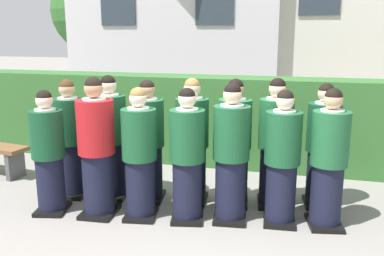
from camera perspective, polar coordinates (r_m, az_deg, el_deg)
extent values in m
plane|color=gray|center=(5.13, -0.80, -12.18)|extent=(60.00, 60.00, 0.00)
cylinder|color=black|center=(5.46, -18.77, -7.33)|extent=(0.34, 0.34, 0.70)
cube|color=black|center=(5.58, -18.52, -10.47)|extent=(0.43, 0.50, 0.05)
cylinder|color=#144728|center=(5.28, -19.26, -0.79)|extent=(0.40, 0.40, 0.58)
cylinder|color=white|center=(5.23, -19.50, 2.35)|extent=(0.25, 0.25, 0.03)
cube|color=navy|center=(5.43, -18.62, 0.87)|extent=(0.04, 0.02, 0.25)
sphere|color=beige|center=(5.21, -19.59, 3.58)|extent=(0.20, 0.20, 0.20)
sphere|color=black|center=(5.20, -19.62, 3.96)|extent=(0.18, 0.18, 0.18)
cylinder|color=black|center=(5.21, -12.68, -7.47)|extent=(0.37, 0.37, 0.78)
cube|color=black|center=(5.35, -12.49, -11.13)|extent=(0.42, 0.51, 0.05)
cylinder|color=#AD191E|center=(5.01, -13.08, 0.15)|extent=(0.44, 0.44, 0.64)
cylinder|color=white|center=(4.96, -13.27, 3.83)|extent=(0.27, 0.27, 0.03)
cube|color=#236038|center=(5.18, -12.22, 2.04)|extent=(0.04, 0.01, 0.28)
sphere|color=tan|center=(4.94, -13.34, 5.26)|extent=(0.22, 0.22, 0.22)
sphere|color=black|center=(4.93, -13.36, 5.70)|extent=(0.20, 0.20, 0.20)
cube|color=white|center=(5.29, -11.81, -0.21)|extent=(0.15, 0.02, 0.20)
cylinder|color=black|center=(5.07, -7.06, -8.15)|extent=(0.35, 0.35, 0.72)
cube|color=black|center=(5.20, -6.96, -11.62)|extent=(0.43, 0.50, 0.05)
cylinder|color=#19512D|center=(4.87, -7.28, -0.87)|extent=(0.41, 0.41, 0.60)
cylinder|color=white|center=(4.81, -7.38, 2.65)|extent=(0.25, 0.25, 0.03)
cube|color=navy|center=(5.03, -6.82, 0.97)|extent=(0.04, 0.02, 0.26)
sphere|color=beige|center=(4.79, -7.42, 4.03)|extent=(0.20, 0.20, 0.20)
sphere|color=olive|center=(4.79, -7.43, 4.45)|extent=(0.19, 0.19, 0.19)
cube|color=white|center=(5.15, -6.60, -1.15)|extent=(0.15, 0.03, 0.20)
cylinder|color=black|center=(4.96, -0.64, -8.50)|extent=(0.35, 0.35, 0.73)
cube|color=black|center=(5.10, -0.63, -12.05)|extent=(0.44, 0.51, 0.05)
cylinder|color=#19512D|center=(4.76, -0.66, -1.06)|extent=(0.41, 0.41, 0.60)
cylinder|color=white|center=(4.70, -0.67, 2.55)|extent=(0.25, 0.25, 0.03)
cube|color=#236038|center=(4.93, -0.49, 0.84)|extent=(0.04, 0.02, 0.26)
sphere|color=beige|center=(4.68, -0.68, 3.97)|extent=(0.21, 0.21, 0.21)
sphere|color=black|center=(4.67, -0.68, 4.41)|extent=(0.19, 0.19, 0.19)
cube|color=white|center=(5.04, -0.43, -1.33)|extent=(0.15, 0.04, 0.20)
cylinder|color=black|center=(4.98, 5.28, -8.36)|extent=(0.36, 0.36, 0.75)
cube|color=black|center=(5.11, 5.20, -12.02)|extent=(0.42, 0.50, 0.05)
cylinder|color=#19512D|center=(4.77, 5.45, -0.66)|extent=(0.42, 0.42, 0.62)
cylinder|color=white|center=(4.71, 5.53, 3.07)|extent=(0.26, 0.26, 0.03)
cube|color=navy|center=(4.94, 5.62, 1.28)|extent=(0.04, 0.02, 0.27)
sphere|color=beige|center=(4.69, 5.56, 4.53)|extent=(0.21, 0.21, 0.21)
sphere|color=black|center=(4.68, 5.57, 4.97)|extent=(0.20, 0.20, 0.20)
cube|color=white|center=(5.06, 5.61, -0.97)|extent=(0.15, 0.02, 0.20)
cylinder|color=black|center=(4.99, 12.02, -8.70)|extent=(0.35, 0.35, 0.72)
cube|color=black|center=(5.12, 11.84, -12.20)|extent=(0.39, 0.47, 0.05)
cylinder|color=#19512D|center=(4.79, 12.39, -1.34)|extent=(0.41, 0.41, 0.60)
cylinder|color=white|center=(4.73, 12.56, 2.23)|extent=(0.25, 0.25, 0.03)
cube|color=#236038|center=(4.95, 12.39, 0.54)|extent=(0.04, 0.01, 0.26)
sphere|color=beige|center=(4.71, 12.63, 3.63)|extent=(0.20, 0.20, 0.20)
sphere|color=black|center=(4.70, 12.65, 4.05)|extent=(0.19, 0.19, 0.19)
cylinder|color=black|center=(5.04, 17.89, -8.77)|extent=(0.35, 0.35, 0.73)
cube|color=black|center=(5.17, 17.62, -12.30)|extent=(0.45, 0.52, 0.05)
cylinder|color=#1E5B33|center=(4.84, 18.43, -1.36)|extent=(0.42, 0.42, 0.61)
cylinder|color=white|center=(4.78, 18.69, 2.23)|extent=(0.26, 0.26, 0.03)
cube|color=gold|center=(5.00, 17.99, 0.54)|extent=(0.04, 0.02, 0.27)
sphere|color=tan|center=(4.76, 18.79, 3.64)|extent=(0.21, 0.21, 0.21)
sphere|color=black|center=(4.75, 18.82, 4.07)|extent=(0.19, 0.19, 0.19)
cylinder|color=black|center=(5.91, -16.08, -5.45)|extent=(0.35, 0.35, 0.73)
cube|color=black|center=(6.02, -15.88, -8.53)|extent=(0.43, 0.50, 0.05)
cylinder|color=#144728|center=(5.74, -16.49, 0.89)|extent=(0.41, 0.41, 0.60)
cylinder|color=white|center=(5.69, -16.69, 3.91)|extent=(0.26, 0.26, 0.03)
cube|color=gold|center=(5.90, -15.84, 2.43)|extent=(0.04, 0.02, 0.27)
sphere|color=tan|center=(5.67, -16.77, 5.09)|extent=(0.21, 0.21, 0.21)
sphere|color=#472D19|center=(5.67, -16.79, 5.45)|extent=(0.19, 0.19, 0.19)
cube|color=white|center=(6.00, -15.47, 0.57)|extent=(0.15, 0.03, 0.20)
cylinder|color=black|center=(5.73, -10.92, -5.62)|extent=(0.36, 0.36, 0.76)
cube|color=black|center=(5.85, -10.77, -8.92)|extent=(0.45, 0.52, 0.05)
cylinder|color=#19512D|center=(5.55, -11.22, 1.19)|extent=(0.43, 0.43, 0.63)
cylinder|color=white|center=(5.49, -11.36, 4.44)|extent=(0.27, 0.27, 0.03)
cube|color=navy|center=(5.72, -10.68, 2.83)|extent=(0.04, 0.02, 0.28)
sphere|color=beige|center=(5.48, -11.42, 5.71)|extent=(0.21, 0.21, 0.21)
sphere|color=black|center=(5.47, -11.44, 6.10)|extent=(0.20, 0.20, 0.20)
cube|color=white|center=(5.83, -10.40, 0.83)|extent=(0.15, 0.03, 0.20)
cylinder|color=black|center=(5.58, -5.89, -6.07)|extent=(0.35, 0.35, 0.74)
cube|color=black|center=(5.70, -5.81, -9.34)|extent=(0.43, 0.51, 0.05)
cylinder|color=#19512D|center=(5.40, -6.06, 0.70)|extent=(0.42, 0.42, 0.61)
cylinder|color=white|center=(5.34, -6.13, 3.95)|extent=(0.26, 0.26, 0.03)
cube|color=gold|center=(5.56, -5.66, 2.35)|extent=(0.04, 0.02, 0.27)
sphere|color=tan|center=(5.33, -6.17, 5.21)|extent=(0.21, 0.21, 0.21)
sphere|color=black|center=(5.32, -6.17, 5.60)|extent=(0.19, 0.19, 0.19)
cylinder|color=black|center=(5.47, 0.01, -6.30)|extent=(0.36, 0.36, 0.75)
cube|color=black|center=(5.60, 0.01, -9.69)|extent=(0.42, 0.50, 0.05)
cylinder|color=#19512D|center=(5.29, 0.01, 0.73)|extent=(0.42, 0.42, 0.62)
cylinder|color=white|center=(5.23, 0.01, 4.10)|extent=(0.26, 0.26, 0.03)
cube|color=gold|center=(5.46, 0.34, 2.44)|extent=(0.04, 0.02, 0.27)
sphere|color=beige|center=(5.21, 0.01, 5.42)|extent=(0.21, 0.21, 0.21)
sphere|color=olive|center=(5.21, 0.01, 5.82)|extent=(0.20, 0.20, 0.20)
cylinder|color=black|center=(5.44, 5.73, -6.51)|extent=(0.36, 0.36, 0.75)
cube|color=black|center=(5.56, 5.65, -9.91)|extent=(0.43, 0.51, 0.05)
cylinder|color=#1E5B33|center=(5.25, 5.90, 0.55)|extent=(0.42, 0.42, 0.62)
cylinder|color=white|center=(5.19, 5.98, 3.95)|extent=(0.26, 0.26, 0.03)
cube|color=gold|center=(5.42, 6.01, 2.28)|extent=(0.04, 0.02, 0.27)
sphere|color=tan|center=(5.17, 6.01, 5.27)|extent=(0.21, 0.21, 0.21)
sphere|color=black|center=(5.17, 6.02, 5.68)|extent=(0.19, 0.19, 0.19)
cylinder|color=black|center=(5.46, 11.11, -6.56)|extent=(0.36, 0.36, 0.76)
cube|color=black|center=(5.59, 10.95, -9.98)|extent=(0.44, 0.52, 0.05)
cylinder|color=#1E5B33|center=(5.28, 11.43, 0.53)|extent=(0.43, 0.43, 0.62)
cylinder|color=white|center=(5.22, 11.58, 3.93)|extent=(0.26, 0.26, 0.03)
cube|color=gold|center=(5.45, 11.33, 2.26)|extent=(0.04, 0.02, 0.27)
sphere|color=beige|center=(5.20, 11.64, 5.26)|extent=(0.21, 0.21, 0.21)
sphere|color=black|center=(5.20, 11.66, 5.67)|extent=(0.20, 0.20, 0.20)
cube|color=white|center=(5.56, 11.18, 0.18)|extent=(0.15, 0.03, 0.20)
cylinder|color=black|center=(5.59, 17.15, -6.61)|extent=(0.35, 0.35, 0.73)
cube|color=black|center=(5.71, 16.93, -9.83)|extent=(0.42, 0.49, 0.05)
cylinder|color=#144728|center=(5.41, 17.62, 0.06)|extent=(0.41, 0.41, 0.60)
cylinder|color=white|center=(5.35, 17.84, 3.25)|extent=(0.26, 0.26, 0.03)
cube|color=gold|center=(5.57, 17.37, 1.71)|extent=(0.04, 0.02, 0.26)
sphere|color=beige|center=(5.34, 17.92, 4.50)|extent=(0.21, 0.21, 0.21)
sphere|color=black|center=(5.33, 17.95, 4.88)|extent=(0.19, 0.19, 0.19)
cube|color=white|center=(5.68, 17.12, -0.24)|extent=(0.15, 0.03, 0.20)
cube|color=#33662D|center=(7.01, 4.17, 1.00)|extent=(9.05, 0.70, 1.47)
cube|color=silver|center=(12.10, -0.83, 13.67)|extent=(5.37, 3.71, 4.69)
cube|color=#2D3842|center=(10.77, -10.14, 16.57)|extent=(0.90, 0.04, 1.10)
cube|color=#2D3842|center=(10.02, 3.11, 17.04)|extent=(0.90, 0.04, 1.10)
cube|color=beige|center=(12.21, 22.78, 13.48)|extent=(5.67, 3.87, 5.02)
cylinder|color=brown|center=(13.26, -12.62, 6.66)|extent=(0.24, 0.24, 1.62)
sphere|color=#2D6028|center=(13.20, -13.06, 15.43)|extent=(2.59, 2.59, 2.59)
cube|color=#4C4C51|center=(6.91, -23.05, -4.69)|extent=(0.13, 0.33, 0.42)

